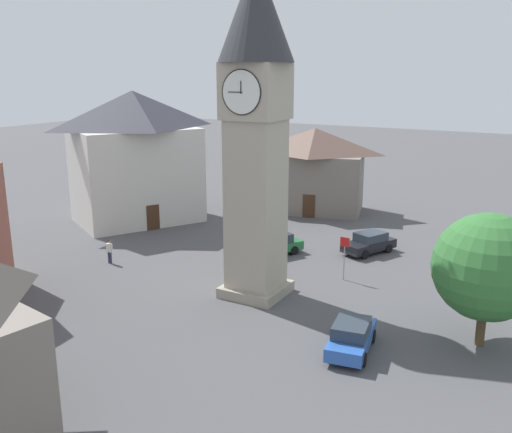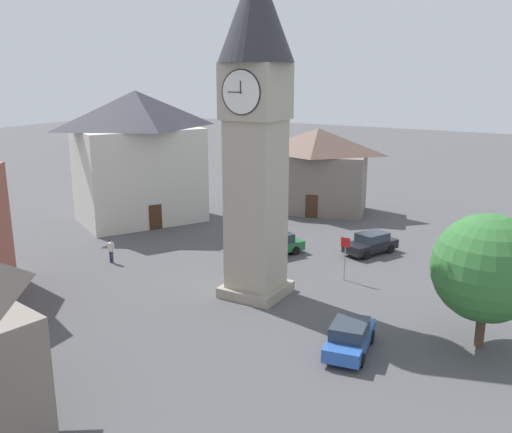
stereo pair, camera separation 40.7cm
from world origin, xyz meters
name	(u,v)px [view 1 (the left image)]	position (x,y,z in m)	size (l,w,h in m)	color
ground_plane	(256,294)	(0.00, 0.00, 0.00)	(200.00, 200.00, 0.00)	#4C4C4F
clock_tower	(256,106)	(0.00, 0.00, 10.97)	(4.14, 4.14, 18.84)	gray
car_blue_kerb	(369,243)	(-3.35, -10.76, 0.76)	(3.26, 4.46, 1.53)	black
car_silver_kerb	(274,244)	(2.47, -7.05, 0.76)	(3.47, 4.43, 1.53)	#236B38
car_red_corner	(352,336)	(-7.37, 3.89, 0.76)	(2.30, 4.34, 1.53)	#2D5BB7
pedestrian	(109,249)	(11.42, 0.20, 1.01)	(0.56, 0.24, 1.69)	#2D3351
tree	(487,267)	(-12.57, 0.26, 3.98)	(5.11, 5.11, 6.55)	brown
building_corner_back	(314,169)	(5.28, -20.36, 3.96)	(10.23, 7.57, 7.75)	slate
building_hall_far	(135,156)	(17.29, -9.55, 5.72)	(11.43, 12.66, 11.22)	beige
road_sign	(344,251)	(-3.69, -4.75, 1.90)	(0.60, 0.07, 2.80)	gray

